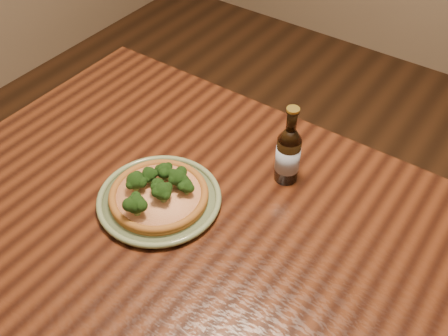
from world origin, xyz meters
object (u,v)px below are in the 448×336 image
Objects in this scene: table at (255,281)px; plate at (159,199)px; beer_bottle at (288,154)px; pizza at (158,193)px.

plate is (-0.26, -0.00, 0.10)m from table.
pizza is at bearing -134.62° from beer_bottle.
table is 0.28m from plate.
table is at bearing 0.54° from plate.
pizza reaches higher than table.
beer_bottle reaches higher than pizza.
plate is at bearing 38.32° from pizza.
table is at bearing -78.84° from beer_bottle.
plate is 0.02m from pizza.
table is 0.29m from pizza.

